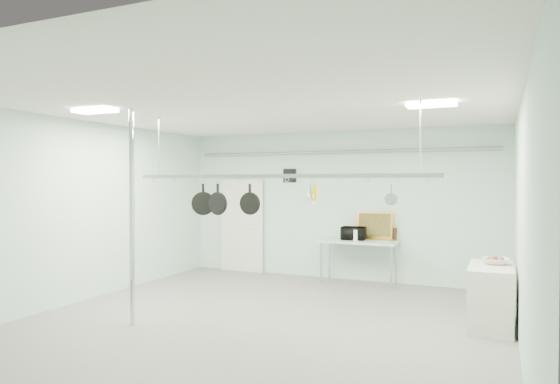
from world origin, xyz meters
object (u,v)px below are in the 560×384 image
at_px(skillet_mid, 218,200).
at_px(side_cabinet, 491,297).
at_px(prep_table, 359,244).
at_px(skillet_left, 203,199).
at_px(skillet_right, 250,199).
at_px(pot_rack, 274,174).
at_px(chrome_pole, 132,217).
at_px(coffee_canister, 356,235).
at_px(microwave, 354,233).
at_px(fruit_bowl, 496,261).

bearing_deg(skillet_mid, side_cabinet, 23.16).
bearing_deg(prep_table, skillet_left, -116.46).
relative_size(side_cabinet, skillet_right, 2.54).
xyz_separation_m(pot_rack, skillet_left, (-1.24, 0.00, -0.39)).
bearing_deg(skillet_mid, skillet_left, -172.49).
bearing_deg(chrome_pole, skillet_mid, 44.24).
bearing_deg(prep_table, chrome_pole, -118.71).
distance_m(prep_table, skillet_left, 3.82).
distance_m(chrome_pole, coffee_canister, 4.76).
distance_m(coffee_canister, skillet_left, 3.71).
xyz_separation_m(microwave, fruit_bowl, (2.72, -2.07, -0.09)).
xyz_separation_m(chrome_pole, skillet_right, (1.49, 0.90, 0.25)).
bearing_deg(skillet_right, fruit_bowl, 19.32).
relative_size(pot_rack, skillet_right, 10.17).
height_order(microwave, fruit_bowl, microwave).
xyz_separation_m(prep_table, microwave, (-0.12, 0.03, 0.21)).
distance_m(chrome_pole, fruit_bowl, 5.40).
distance_m(microwave, coffee_canister, 0.11).
bearing_deg(skillet_mid, prep_table, 74.88).
bearing_deg(microwave, side_cabinet, 136.62).
height_order(chrome_pole, pot_rack, chrome_pole).
xyz_separation_m(coffee_canister, skillet_right, (-0.77, -3.25, 0.83)).
bearing_deg(fruit_bowl, chrome_pole, -156.26).
height_order(chrome_pole, coffee_canister, chrome_pole).
height_order(pot_rack, skillet_right, pot_rack).
relative_size(pot_rack, coffee_canister, 21.44).
distance_m(pot_rack, microwave, 3.55).
height_order(microwave, coffee_canister, microwave).
height_order(side_cabinet, pot_rack, pot_rack).
height_order(side_cabinet, skillet_left, skillet_left).
relative_size(prep_table, side_cabinet, 1.33).
height_order(prep_table, coffee_canister, coffee_canister).
distance_m(side_cabinet, pot_rack, 3.62).
bearing_deg(fruit_bowl, coffee_canister, 143.04).
height_order(chrome_pole, microwave, chrome_pole).
relative_size(skillet_left, skillet_mid, 0.98).
xyz_separation_m(prep_table, skillet_right, (-0.81, -3.30, 1.02)).
distance_m(fruit_bowl, skillet_right, 3.75).
height_order(chrome_pole, fruit_bowl, chrome_pole).
height_order(microwave, skillet_mid, skillet_mid).
relative_size(side_cabinet, pot_rack, 0.25).
bearing_deg(pot_rack, prep_table, 83.09).
xyz_separation_m(chrome_pole, skillet_left, (0.66, 0.90, 0.24)).
bearing_deg(pot_rack, side_cabinet, 20.45).
height_order(chrome_pole, skillet_mid, chrome_pole).
bearing_deg(pot_rack, coffee_canister, 83.64).
bearing_deg(microwave, coffee_canister, 130.36).
bearing_deg(pot_rack, chrome_pole, -154.65).
xyz_separation_m(coffee_canister, skillet_left, (-1.60, -3.25, 0.82)).
height_order(side_cabinet, fruit_bowl, fruit_bowl).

